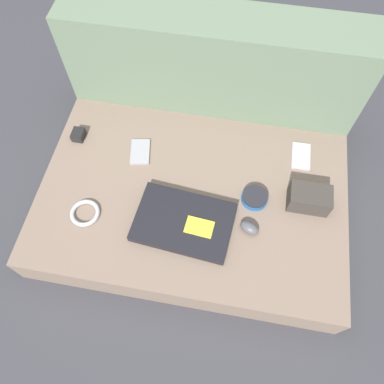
{
  "coord_description": "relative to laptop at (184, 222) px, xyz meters",
  "views": [
    {
      "loc": [
        0.11,
        -0.59,
        1.28
      ],
      "look_at": [
        0.0,
        0.0,
        0.16
      ],
      "focal_mm": 35.0,
      "sensor_mm": 36.0,
      "label": 1
    }
  ],
  "objects": [
    {
      "name": "ground_plane",
      "position": [
        0.01,
        0.11,
        -0.15
      ],
      "size": [
        8.0,
        8.0,
        0.0
      ],
      "primitive_type": "plane",
      "color": "#38383D"
    },
    {
      "name": "charger_brick",
      "position": [
        -0.45,
        0.28,
        0.0
      ],
      "size": [
        0.04,
        0.05,
        0.03
      ],
      "color": "black",
      "rests_on": "couch_seat"
    },
    {
      "name": "phone_silver",
      "position": [
        0.37,
        0.34,
        -0.01
      ],
      "size": [
        0.07,
        0.11,
        0.01
      ],
      "rotation": [
        0.0,
        0.0,
        0.01
      ],
      "color": "#B7B7BC",
      "rests_on": "couch_seat"
    },
    {
      "name": "couch_seat",
      "position": [
        0.01,
        0.11,
        -0.08
      ],
      "size": [
        1.06,
        0.7,
        0.14
      ],
      "color": "#7A6656",
      "rests_on": "ground_plane"
    },
    {
      "name": "cable_coil",
      "position": [
        -0.33,
        -0.02,
        -0.01
      ],
      "size": [
        0.1,
        0.1,
        0.01
      ],
      "color": "#B2B2B7",
      "rests_on": "couch_seat"
    },
    {
      "name": "camera_pouch",
      "position": [
        0.4,
        0.15,
        0.02
      ],
      "size": [
        0.14,
        0.09,
        0.08
      ],
      "color": "#38332D",
      "rests_on": "couch_seat"
    },
    {
      "name": "phone_black",
      "position": [
        -0.21,
        0.25,
        -0.01
      ],
      "size": [
        0.09,
        0.12,
        0.01
      ],
      "rotation": [
        0.0,
        0.0,
        0.18
      ],
      "color": "#99999E",
      "rests_on": "couch_seat"
    },
    {
      "name": "laptop",
      "position": [
        0.0,
        0.0,
        0.0
      ],
      "size": [
        0.33,
        0.24,
        0.03
      ],
      "rotation": [
        0.0,
        0.0,
        -0.09
      ],
      "color": "black",
      "rests_on": "couch_seat"
    },
    {
      "name": "computer_mouse",
      "position": [
        0.21,
        0.02,
        0.0
      ],
      "size": [
        0.08,
        0.06,
        0.04
      ],
      "rotation": [
        0.0,
        0.0,
        -0.4
      ],
      "color": "#4C4C51",
      "rests_on": "couch_seat"
    },
    {
      "name": "couch_backrest",
      "position": [
        0.01,
        0.56,
        0.1
      ],
      "size": [
        1.06,
        0.2,
        0.5
      ],
      "color": "#60755B",
      "rests_on": "ground_plane"
    },
    {
      "name": "speaker_puck",
      "position": [
        0.22,
        0.13,
        -0.0
      ],
      "size": [
        0.09,
        0.09,
        0.03
      ],
      "color": "#1E569E",
      "rests_on": "couch_seat"
    }
  ]
}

